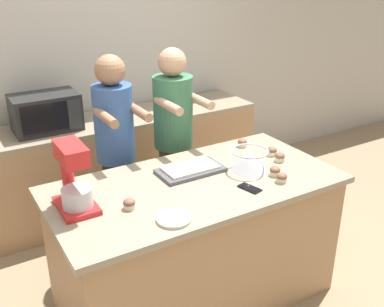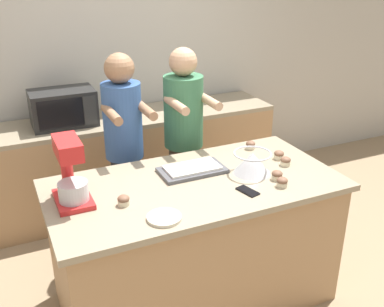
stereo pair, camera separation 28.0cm
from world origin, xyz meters
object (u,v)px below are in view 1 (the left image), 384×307
at_px(microwave_oven, 46,112).
at_px(cupcake_1, 280,157).
at_px(cell_phone, 250,188).
at_px(cupcake_4, 282,178).
at_px(mixing_bowl, 249,160).
at_px(cupcake_0, 272,151).
at_px(cupcake_2, 275,171).
at_px(cupcake_3, 242,143).
at_px(small_plate, 174,219).
at_px(person_right, 174,144).
at_px(stand_mixer, 74,181).
at_px(cupcake_5, 129,204).
at_px(person_left, 116,155).
at_px(baking_tray, 191,169).

distance_m(microwave_oven, cupcake_1, 1.94).
relative_size(cell_phone, cupcake_4, 2.24).
bearing_deg(microwave_oven, cupcake_4, -60.17).
distance_m(mixing_bowl, cupcake_1, 0.28).
xyz_separation_m(cupcake_0, cupcake_2, (-0.20, -0.26, 0.00)).
bearing_deg(cell_phone, cupcake_3, 57.14).
bearing_deg(small_plate, person_right, 61.20).
distance_m(cell_phone, cupcake_3, 0.68).
relative_size(cupcake_0, cupcake_4, 1.00).
xyz_separation_m(person_right, microwave_oven, (-0.79, 0.74, 0.19)).
bearing_deg(cupcake_4, stand_mixer, 163.95).
relative_size(microwave_oven, cell_phone, 3.41).
distance_m(cupcake_3, cupcake_4, 0.62).
height_order(cupcake_2, cupcake_5, same).
bearing_deg(cupcake_0, small_plate, -158.35).
distance_m(cupcake_1, cupcake_5, 1.16).
bearing_deg(cupcake_3, person_left, 153.71).
relative_size(stand_mixer, small_plate, 2.06).
bearing_deg(cupcake_4, cupcake_2, 73.92).
bearing_deg(cupcake_3, mixing_bowl, -120.42).
distance_m(microwave_oven, cell_phone, 1.90).
xyz_separation_m(stand_mixer, small_plate, (0.41, -0.40, -0.16)).
distance_m(baking_tray, microwave_oven, 1.47).
height_order(stand_mixer, cupcake_3, stand_mixer).
xyz_separation_m(person_right, cupcake_4, (0.22, -1.02, 0.08)).
bearing_deg(cupcake_2, stand_mixer, 168.39).
height_order(microwave_oven, cupcake_3, microwave_oven).
relative_size(person_left, microwave_oven, 3.03).
bearing_deg(baking_tray, cupcake_1, -15.34).
bearing_deg(cupcake_4, baking_tray, 134.75).
xyz_separation_m(cupcake_1, cupcake_5, (-1.16, -0.06, 0.00)).
xyz_separation_m(person_left, cell_phone, (0.47, -0.99, 0.04)).
bearing_deg(person_right, mixing_bowl, -79.06).
distance_m(stand_mixer, cupcake_2, 1.27).
xyz_separation_m(person_left, microwave_oven, (-0.31, 0.74, 0.18)).
bearing_deg(cupcake_2, cupcake_3, 77.37).
xyz_separation_m(baking_tray, small_plate, (-0.38, -0.47, -0.01)).
bearing_deg(cell_phone, baking_tray, 115.65).
distance_m(small_plate, cupcake_4, 0.80).
bearing_deg(small_plate, cell_phone, 7.67).
relative_size(mixing_bowl, cupcake_1, 3.61).
bearing_deg(cell_phone, person_right, 89.29).
relative_size(cupcake_0, cupcake_2, 1.00).
bearing_deg(stand_mixer, small_plate, -44.21).
bearing_deg(cupcake_0, person_left, 144.71).
xyz_separation_m(stand_mixer, baking_tray, (0.79, 0.07, -0.15)).
relative_size(small_plate, cupcake_1, 2.74).
xyz_separation_m(person_right, stand_mixer, (-0.99, -0.67, 0.22)).
bearing_deg(person_right, cupcake_2, -75.20).
bearing_deg(small_plate, cupcake_4, 3.50).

